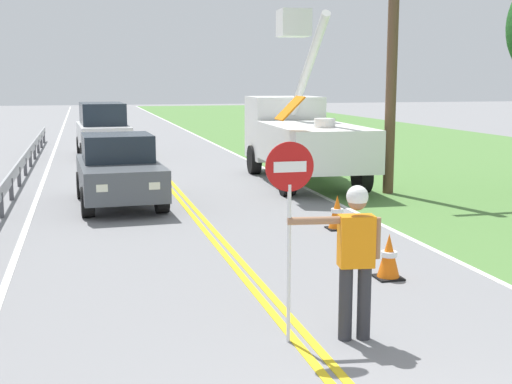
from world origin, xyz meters
name	(u,v)px	position (x,y,z in m)	size (l,w,h in m)	color
grass_verge_right	(453,157)	(11.60, 20.00, 0.00)	(16.00, 110.00, 0.01)	#517F3D
centerline_yellow_left	(152,167)	(-0.09, 20.00, 0.01)	(0.11, 110.00, 0.01)	yellow
centerline_yellow_right	(157,167)	(0.09, 20.00, 0.01)	(0.11, 110.00, 0.01)	yellow
edge_line_right	(255,163)	(3.60, 20.00, 0.01)	(0.12, 110.00, 0.01)	silver
edge_line_left	(47,170)	(-3.60, 20.00, 0.01)	(0.12, 110.00, 0.01)	silver
flagger_worker	(355,252)	(0.59, 3.39, 1.05)	(1.08, 0.31, 1.83)	#2D2D33
stop_sign_paddle	(289,197)	(-0.17, 3.50, 1.71)	(0.56, 0.04, 2.33)	silver
utility_bucket_truck	(300,134)	(3.88, 15.66, 1.40)	(2.92, 6.90, 5.09)	white
oncoming_sedan_nearest	(119,171)	(-1.58, 12.91, 0.83)	(2.05, 4.17, 1.70)	#4C5156
oncoming_suv_second	(103,129)	(-1.62, 23.88, 1.06)	(2.09, 4.68, 2.10)	silver
utility_pole_near	(393,42)	(5.48, 12.87, 3.96)	(1.80, 0.28, 7.56)	brown
traffic_cone_lead	(389,257)	(2.06, 5.56, 0.34)	(0.40, 0.40, 0.70)	orange
traffic_cone_mid	(337,213)	(2.55, 9.02, 0.34)	(0.40, 0.40, 0.70)	orange
guardrail_left_shoulder	(15,174)	(-4.20, 15.39, 0.52)	(0.10, 32.00, 0.71)	#9EA0A3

